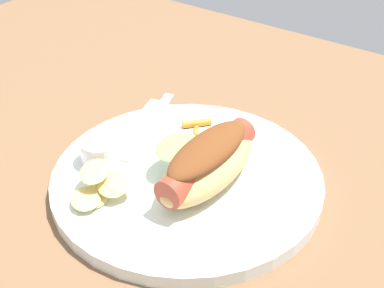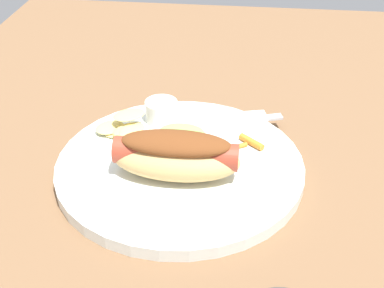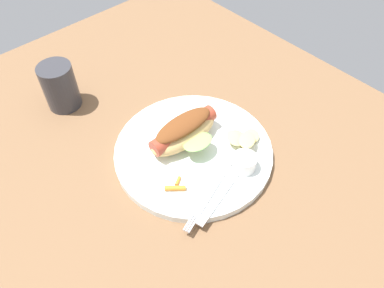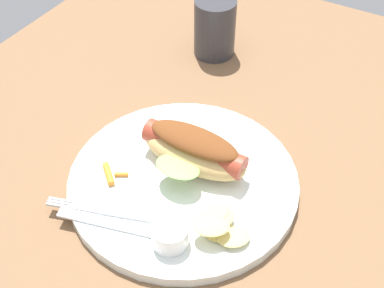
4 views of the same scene
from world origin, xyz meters
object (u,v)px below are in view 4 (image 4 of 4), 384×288
at_px(plate, 183,182).
at_px(sauce_ramekin, 170,235).
at_px(drinking_cup, 215,28).
at_px(carrot_garnish, 111,174).
at_px(chips_pile, 220,225).
at_px(fork, 111,212).
at_px(hot_dog, 194,150).
at_px(knife, 116,225).

relative_size(plate, sauce_ramekin, 6.87).
bearing_deg(drinking_cup, carrot_garnish, -175.45).
xyz_separation_m(plate, chips_pile, (-0.05, -0.08, 0.02)).
distance_m(fork, carrot_garnish, 0.06).
bearing_deg(drinking_cup, hot_dog, -157.38).
bearing_deg(chips_pile, sauce_ramekin, 134.24).
bearing_deg(carrot_garnish, chips_pile, -92.45).
bearing_deg(carrot_garnish, knife, -139.51).
distance_m(hot_dog, chips_pile, 0.12).
xyz_separation_m(hot_dog, drinking_cup, (0.27, 0.11, 0.01)).
xyz_separation_m(hot_dog, chips_pile, (-0.08, -0.08, -0.02)).
bearing_deg(drinking_cup, chips_pile, -150.92).
bearing_deg(fork, hot_dog, -130.22).
distance_m(fork, drinking_cup, 0.40).
bearing_deg(fork, carrot_garnish, -72.52).
height_order(hot_dog, fork, hot_dog).
relative_size(plate, carrot_garnish, 7.54).
xyz_separation_m(carrot_garnish, drinking_cup, (0.34, 0.03, 0.03)).
distance_m(fork, knife, 0.02).
height_order(plate, fork, fork).
bearing_deg(chips_pile, plate, 57.30).
relative_size(carrot_garnish, drinking_cup, 0.40).
relative_size(hot_dog, sauce_ramekin, 3.40).
relative_size(plate, hot_dog, 2.02).
distance_m(hot_dog, fork, 0.13).
xyz_separation_m(plate, hot_dog, (0.03, -0.00, 0.04)).
xyz_separation_m(sauce_ramekin, chips_pile, (0.04, -0.04, -0.00)).
bearing_deg(knife, hot_dog, -117.60).
height_order(sauce_ramekin, knife, sauce_ramekin).
height_order(plate, chips_pile, chips_pile).
xyz_separation_m(plate, knife, (-0.11, 0.03, 0.01)).
bearing_deg(drinking_cup, sauce_ramekin, -158.98).
xyz_separation_m(sauce_ramekin, fork, (0.00, 0.09, -0.01)).
distance_m(plate, knife, 0.11).
xyz_separation_m(knife, drinking_cup, (0.40, 0.08, 0.03)).
bearing_deg(knife, plate, -120.58).
height_order(hot_dog, drinking_cup, drinking_cup).
height_order(plate, hot_dog, hot_dog).
relative_size(sauce_ramekin, fork, 0.29).
distance_m(plate, fork, 0.11).
bearing_deg(fork, knife, 125.06).
bearing_deg(hot_dog, knife, 77.59).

